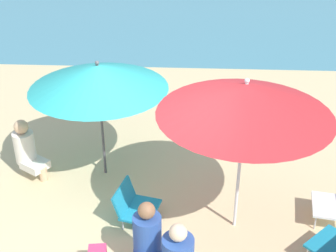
{
  "coord_description": "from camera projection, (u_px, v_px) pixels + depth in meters",
  "views": [
    {
      "loc": [
        0.8,
        -4.84,
        4.15
      ],
      "look_at": [
        0.47,
        1.32,
        0.7
      ],
      "focal_mm": 49.65,
      "sensor_mm": 36.0,
      "label": 1
    }
  ],
  "objects": [
    {
      "name": "umbrella_red",
      "position": [
        246.0,
        99.0,
        5.25
      ],
      "size": [
        2.06,
        2.06,
        2.11
      ],
      "color": "silver",
      "rests_on": "ground_plane"
    },
    {
      "name": "ground_plane",
      "position": [
        128.0,
        217.0,
        6.28
      ],
      "size": [
        40.0,
        40.0,
        0.0
      ],
      "primitive_type": "plane",
      "color": "#D3BC8C"
    },
    {
      "name": "person_a",
      "position": [
        27.0,
        149.0,
        6.97
      ],
      "size": [
        0.54,
        0.48,
        0.92
      ],
      "rotation": [
        0.0,
        0.0,
        5.73
      ],
      "color": "silver",
      "rests_on": "ground_plane"
    },
    {
      "name": "umbrella_teal",
      "position": [
        98.0,
        77.0,
        6.43
      ],
      "size": [
        1.96,
        1.96,
        1.85
      ],
      "color": "#4C4C51",
      "rests_on": "ground_plane"
    },
    {
      "name": "person_b",
      "position": [
        147.0,
        239.0,
        5.26
      ],
      "size": [
        0.35,
        0.56,
        0.94
      ],
      "rotation": [
        0.0,
        0.0,
        4.78
      ],
      "color": "#2D519E",
      "rests_on": "ground_plane"
    },
    {
      "name": "beach_chair_b",
      "position": [
        134.0,
        205.0,
        6.11
      ],
      "size": [
        0.62,
        0.65,
        0.52
      ],
      "rotation": [
        0.0,
        0.0,
        -0.24
      ],
      "color": "teal",
      "rests_on": "ground_plane"
    }
  ]
}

